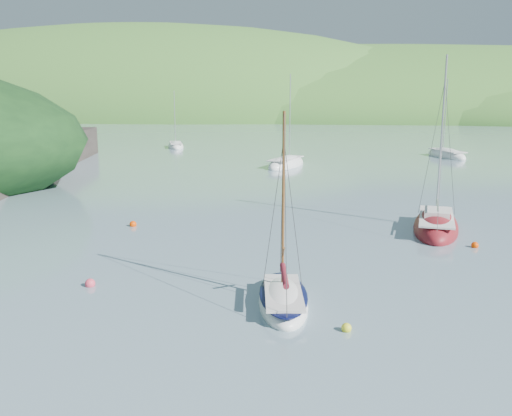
# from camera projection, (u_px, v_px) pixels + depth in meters

# --- Properties ---
(ground) EXTENTS (700.00, 700.00, 0.00)m
(ground) POSITION_uv_depth(u_px,v_px,m) (213.00, 302.00, 23.73)
(ground) COLOR gray
(ground) RESTS_ON ground
(shoreline_hills) EXTENTS (690.00, 135.00, 56.00)m
(shoreline_hills) POSITION_uv_depth(u_px,v_px,m) (290.00, 114.00, 192.14)
(shoreline_hills) COLOR #38722B
(shoreline_hills) RESTS_ON ground
(daysailer_white) EXTENTS (2.75, 5.71, 8.43)m
(daysailer_white) POSITION_uv_depth(u_px,v_px,m) (283.00, 300.00, 23.41)
(daysailer_white) COLOR white
(daysailer_white) RESTS_ON ground
(sloop_red) EXTENTS (3.90, 8.18, 11.63)m
(sloop_red) POSITION_uv_depth(u_px,v_px,m) (436.00, 227.00, 35.55)
(sloop_red) COLOR maroon
(sloop_red) RESTS_ON ground
(distant_sloop_a) EXTENTS (5.07, 8.25, 11.11)m
(distant_sloop_a) POSITION_uv_depth(u_px,v_px,m) (286.00, 165.00, 64.34)
(distant_sloop_a) COLOR white
(distant_sloop_a) RESTS_ON ground
(distant_sloop_b) EXTENTS (5.24, 7.96, 10.71)m
(distant_sloop_b) POSITION_uv_depth(u_px,v_px,m) (447.00, 156.00, 72.80)
(distant_sloop_b) COLOR white
(distant_sloop_b) RESTS_ON ground
(distant_sloop_c) EXTENTS (4.10, 6.68, 9.00)m
(distant_sloop_c) POSITION_uv_depth(u_px,v_px,m) (176.00, 146.00, 84.29)
(distant_sloop_c) COLOR white
(distant_sloop_c) RESTS_ON ground
(mooring_buoys) EXTENTS (21.06, 14.89, 0.46)m
(mooring_buoys) POSITION_uv_depth(u_px,v_px,m) (226.00, 259.00, 29.31)
(mooring_buoys) COLOR yellow
(mooring_buoys) RESTS_ON ground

